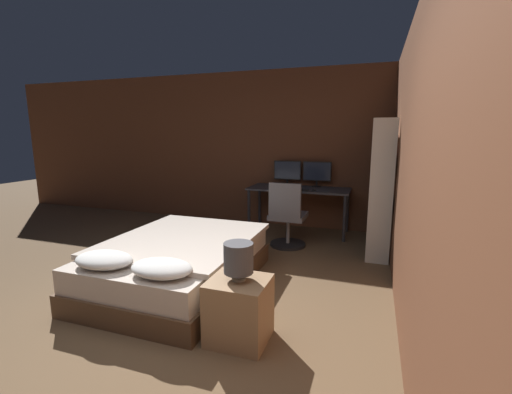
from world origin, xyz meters
name	(u,v)px	position (x,y,z in m)	size (l,w,h in m)	color
ground_plane	(151,360)	(0.00, 0.00, 0.00)	(20.00, 20.00, 0.00)	brown
wall_back	(286,150)	(0.00, 4.00, 1.35)	(12.00, 0.06, 2.70)	brown
wall_side_right	(409,165)	(1.76, 1.50, 1.35)	(0.06, 12.00, 2.70)	brown
bed	(179,262)	(-0.48, 1.18, 0.26)	(1.45, 2.01, 0.58)	brown
nightstand	(239,310)	(0.52, 0.45, 0.25)	(0.46, 0.42, 0.51)	#997551
bedside_lamp	(239,258)	(0.52, 0.45, 0.69)	(0.23, 0.23, 0.30)	gray
desk	(299,193)	(0.32, 3.60, 0.66)	(1.64, 0.66, 0.75)	#38383D
monitor_left	(287,171)	(0.07, 3.83, 0.99)	(0.47, 0.16, 0.42)	black
monitor_right	(317,172)	(0.58, 3.83, 0.99)	(0.47, 0.16, 0.42)	black
keyboard	(296,190)	(0.32, 3.37, 0.76)	(0.40, 0.13, 0.02)	black
computer_mouse	(314,190)	(0.61, 3.37, 0.76)	(0.07, 0.05, 0.04)	black
office_chair	(287,220)	(0.33, 2.80, 0.40)	(0.52, 0.52, 0.96)	black
bookshelf	(381,183)	(1.57, 2.83, 0.99)	(0.28, 0.78, 1.81)	beige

